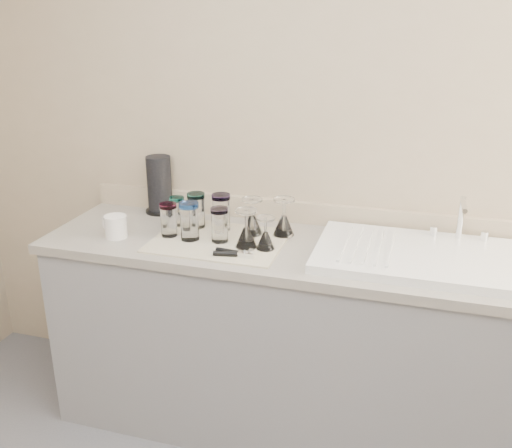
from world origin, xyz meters
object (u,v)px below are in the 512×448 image
(goblet_front_left, at_px, (246,234))
(white_mug, at_px, (115,226))
(tumbler_teal, at_px, (177,211))
(goblet_back_right, at_px, (284,223))
(tumbler_purple, at_px, (221,212))
(paper_towel_roll, at_px, (159,185))
(tumbler_lavender, at_px, (220,225))
(tumbler_magenta, at_px, (169,219))
(goblet_front_right, at_px, (265,238))
(can_opener, at_px, (234,253))
(sink_unit, at_px, (422,256))
(goblet_back_left, at_px, (252,222))
(tumbler_blue, at_px, (190,221))
(tumbler_cyan, at_px, (196,210))

(goblet_front_left, distance_m, white_mug, 0.58)
(tumbler_teal, relative_size, goblet_back_right, 0.80)
(tumbler_purple, distance_m, paper_towel_roll, 0.41)
(goblet_front_left, bearing_deg, tumbler_teal, 157.11)
(tumbler_lavender, relative_size, paper_towel_roll, 0.53)
(tumbler_magenta, relative_size, goblet_front_right, 1.07)
(tumbler_lavender, bearing_deg, can_opener, -50.10)
(goblet_front_left, bearing_deg, goblet_back_right, 57.08)
(tumbler_teal, distance_m, can_opener, 0.45)
(sink_unit, bearing_deg, paper_towel_roll, 169.22)
(goblet_back_left, relative_size, white_mug, 1.12)
(tumbler_teal, bearing_deg, goblet_back_right, 1.95)
(tumbler_purple, xyz_separation_m, goblet_front_left, (0.17, -0.16, -0.03))
(tumbler_purple, relative_size, white_mug, 1.14)
(sink_unit, xyz_separation_m, can_opener, (-0.71, -0.19, -0.00))
(goblet_front_right, bearing_deg, goblet_front_left, -177.45)
(goblet_back_left, relative_size, can_opener, 0.99)
(goblet_back_right, bearing_deg, tumbler_blue, -155.78)
(tumbler_cyan, xyz_separation_m, goblet_back_right, (0.40, 0.02, -0.02))
(goblet_back_left, height_order, goblet_front_left, same)
(goblet_front_right, bearing_deg, tumbler_teal, 161.24)
(tumbler_purple, distance_m, goblet_back_left, 0.15)
(goblet_back_left, relative_size, paper_towel_roll, 0.58)
(tumbler_blue, bearing_deg, tumbler_magenta, 172.53)
(sink_unit, height_order, tumbler_lavender, sink_unit)
(tumbler_purple, height_order, white_mug, tumbler_purple)
(goblet_front_left, relative_size, paper_towel_roll, 0.58)
(tumbler_magenta, xyz_separation_m, goblet_back_left, (0.34, 0.12, -0.02))
(tumbler_blue, height_order, can_opener, tumbler_blue)
(tumbler_magenta, bearing_deg, tumbler_blue, -7.47)
(goblet_back_right, relative_size, paper_towel_roll, 0.59)
(tumbler_purple, relative_size, paper_towel_roll, 0.59)
(goblet_back_left, bearing_deg, goblet_back_right, 11.93)
(can_opener, bearing_deg, tumbler_teal, 143.97)
(tumbler_cyan, bearing_deg, goblet_back_left, -2.05)
(tumbler_cyan, bearing_deg, sink_unit, -4.27)
(can_opener, relative_size, paper_towel_roll, 0.59)
(tumbler_blue, xyz_separation_m, goblet_back_left, (0.23, 0.14, -0.03))
(sink_unit, xyz_separation_m, tumbler_purple, (-0.86, 0.07, 0.07))
(tumbler_lavender, bearing_deg, goblet_front_left, -11.68)
(tumbler_magenta, height_order, paper_towel_roll, paper_towel_roll)
(tumbler_magenta, distance_m, can_opener, 0.37)
(goblet_back_right, relative_size, goblet_front_left, 1.03)
(goblet_front_left, distance_m, paper_towel_roll, 0.63)
(tumbler_teal, bearing_deg, paper_towel_roll, 135.33)
(tumbler_teal, distance_m, white_mug, 0.29)
(tumbler_cyan, xyz_separation_m, goblet_front_right, (0.36, -0.15, -0.03))
(sink_unit, relative_size, goblet_front_left, 5.13)
(tumbler_blue, xyz_separation_m, white_mug, (-0.33, -0.05, -0.04))
(tumbler_teal, relative_size, white_mug, 0.91)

